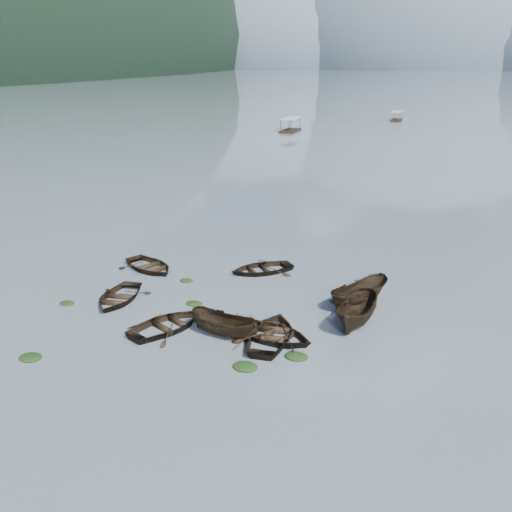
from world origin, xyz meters
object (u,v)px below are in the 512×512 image
(rowboat_0, at_px, (118,301))
(pontoon_centre, at_px, (396,121))
(pontoon_left, at_px, (290,132))
(rowboat_3, at_px, (271,339))

(rowboat_0, xyz_separation_m, pontoon_centre, (3.08, 110.38, 0.00))
(rowboat_0, xyz_separation_m, pontoon_left, (-14.06, 82.56, 0.00))
(rowboat_3, distance_m, pontoon_centre, 112.19)
(rowboat_0, distance_m, pontoon_centre, 110.42)
(rowboat_3, bearing_deg, pontoon_left, -79.50)
(rowboat_0, distance_m, pontoon_left, 83.75)
(rowboat_0, bearing_deg, rowboat_3, -16.67)
(rowboat_3, bearing_deg, pontoon_centre, -91.95)
(pontoon_left, bearing_deg, rowboat_3, -73.91)
(pontoon_left, relative_size, pontoon_centre, 1.26)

